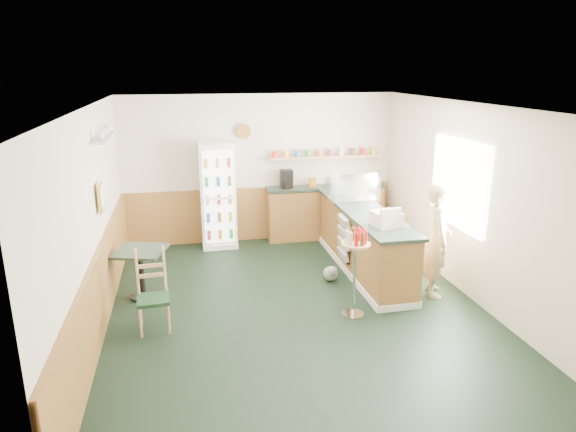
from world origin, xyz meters
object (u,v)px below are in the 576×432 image
object	(u,v)px
drinks_fridge	(218,195)
cafe_chair	(153,287)
display_case	(354,188)
shopkeeper	(437,240)
cafe_table	(141,264)
cash_register	(386,219)
condiment_stand	(355,258)

from	to	relation	value
drinks_fridge	cafe_chair	xyz separation A→B (m)	(-1.03, -2.91, -0.40)
display_case	shopkeeper	size ratio (longest dim) A/B	0.48
display_case	cafe_table	distance (m)	3.59
cash_register	shopkeeper	world-z (taller)	shopkeeper
drinks_fridge	display_case	bearing A→B (deg)	-27.12
shopkeeper	condiment_stand	bearing A→B (deg)	123.68
drinks_fridge	cafe_chair	distance (m)	3.12
cafe_chair	condiment_stand	bearing A→B (deg)	-8.85
display_case	cafe_table	bearing A→B (deg)	-165.25
display_case	cafe_chair	bearing A→B (deg)	-150.52
drinks_fridge	display_case	distance (m)	2.45
drinks_fridge	cafe_chair	bearing A→B (deg)	-109.51
drinks_fridge	cash_register	xyz separation A→B (m)	(2.16, -2.51, 0.17)
cash_register	cafe_table	xyz separation A→B (m)	(-3.40, 0.51, -0.60)
drinks_fridge	cash_register	world-z (taller)	drinks_fridge
cafe_chair	shopkeeper	bearing A→B (deg)	-1.22
condiment_stand	display_case	bearing A→B (deg)	72.17
drinks_fridge	cafe_chair	size ratio (longest dim) A/B	1.83
display_case	cafe_chair	size ratio (longest dim) A/B	0.76
display_case	cafe_table	xyz separation A→B (m)	(-3.40, -0.90, -0.73)
display_case	shopkeeper	xyz separation A→B (m)	(0.70, -1.60, -0.41)
cash_register	condiment_stand	xyz separation A→B (m)	(-0.65, -0.61, -0.31)
cafe_table	condiment_stand	bearing A→B (deg)	-22.12
display_case	cash_register	distance (m)	1.41
cafe_chair	drinks_fridge	bearing A→B (deg)	66.30
shopkeeper	cafe_chair	distance (m)	3.91
drinks_fridge	cash_register	size ratio (longest dim) A/B	5.16
drinks_fridge	display_case	size ratio (longest dim) A/B	2.39
condiment_stand	cafe_chair	distance (m)	2.57
condiment_stand	cafe_table	distance (m)	2.99
drinks_fridge	cafe_table	world-z (taller)	drinks_fridge
shopkeeper	condiment_stand	size ratio (longest dim) A/B	1.40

